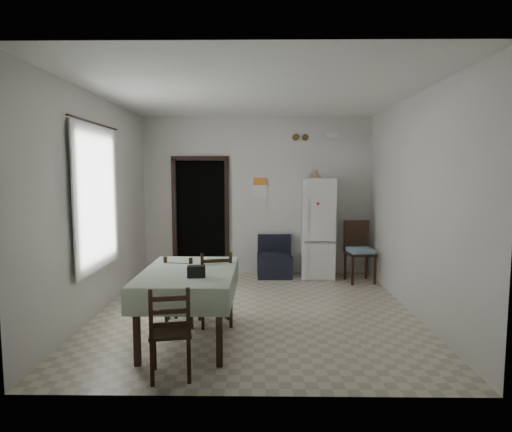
{
  "coord_description": "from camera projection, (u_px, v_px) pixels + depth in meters",
  "views": [
    {
      "loc": [
        0.08,
        -5.68,
        1.87
      ],
      "look_at": [
        0.0,
        0.5,
        1.25
      ],
      "focal_mm": 30.0,
      "sensor_mm": 36.0,
      "label": 1
    }
  ],
  "objects": [
    {
      "name": "ground",
      "position": [
        256.0,
        311.0,
        5.84
      ],
      "size": [
        4.5,
        4.5,
        0.0
      ],
      "primitive_type": "plane",
      "color": "beige",
      "rests_on": "ground"
    },
    {
      "name": "calendar",
      "position": [
        260.0,
        187.0,
        7.9
      ],
      "size": [
        0.28,
        0.02,
        0.4
      ],
      "primitive_type": "cube",
      "color": "white",
      "rests_on": "ground"
    },
    {
      "name": "dining_chair_far_left",
      "position": [
        183.0,
        289.0,
        5.29
      ],
      "size": [
        0.43,
        0.43,
        0.87
      ],
      "primitive_type": null,
      "rotation": [
        0.0,
        0.0,
        2.98
      ],
      "color": "black",
      "rests_on": "ground"
    },
    {
      "name": "dining_chair_far_right",
      "position": [
        215.0,
        287.0,
        5.28
      ],
      "size": [
        0.48,
        0.48,
        0.93
      ],
      "primitive_type": null,
      "rotation": [
        0.0,
        0.0,
        3.39
      ],
      "color": "black",
      "rests_on": "ground"
    },
    {
      "name": "dining_table",
      "position": [
        189.0,
        305.0,
        4.79
      ],
      "size": [
        1.01,
        1.53,
        0.8
      ],
      "primitive_type": null,
      "rotation": [
        0.0,
        0.0,
        -0.0
      ],
      "color": "#A1B49A",
      "rests_on": "ground"
    },
    {
      "name": "light_switch",
      "position": [
        265.0,
        215.0,
        7.95
      ],
      "size": [
        0.08,
        0.02,
        0.12
      ],
      "primitive_type": "cube",
      "color": "beige",
      "rests_on": "ground"
    },
    {
      "name": "calendar_image",
      "position": [
        260.0,
        181.0,
        7.88
      ],
      "size": [
        0.24,
        0.01,
        0.14
      ],
      "primitive_type": "cube",
      "color": "orange",
      "rests_on": "ground"
    },
    {
      "name": "wall_right",
      "position": [
        414.0,
        205.0,
        5.66
      ],
      "size": [
        0.02,
        4.5,
        2.9
      ],
      "primitive_type": null,
      "color": "silver",
      "rests_on": "ground"
    },
    {
      "name": "navy_seat",
      "position": [
        275.0,
        257.0,
        7.71
      ],
      "size": [
        0.63,
        0.61,
        0.74
      ],
      "primitive_type": null,
      "rotation": [
        0.0,
        0.0,
        0.03
      ],
      "color": "black",
      "rests_on": "ground"
    },
    {
      "name": "window_recess",
      "position": [
        89.0,
        198.0,
        5.51
      ],
      "size": [
        0.1,
        1.2,
        1.6
      ],
      "primitive_type": "cube",
      "color": "silver",
      "rests_on": "ground"
    },
    {
      "name": "vent_left",
      "position": [
        295.0,
        137.0,
        7.8
      ],
      "size": [
        0.12,
        0.03,
        0.12
      ],
      "primitive_type": "cylinder",
      "rotation": [
        1.57,
        0.0,
        0.0
      ],
      "color": "brown",
      "rests_on": "ground"
    },
    {
      "name": "fridge",
      "position": [
        318.0,
        228.0,
        7.65
      ],
      "size": [
        0.62,
        0.62,
        1.78
      ],
      "primitive_type": null,
      "rotation": [
        0.0,
        0.0,
        -0.08
      ],
      "color": "silver",
      "rests_on": "ground"
    },
    {
      "name": "curtain",
      "position": [
        97.0,
        198.0,
        5.51
      ],
      "size": [
        0.02,
        1.45,
        1.85
      ],
      "primitive_type": "cube",
      "color": "white",
      "rests_on": "ground"
    },
    {
      "name": "tan_cone",
      "position": [
        316.0,
        173.0,
        7.54
      ],
      "size": [
        0.2,
        0.2,
        0.16
      ],
      "primitive_type": "cone",
      "rotation": [
        0.0,
        0.0,
        0.02
      ],
      "color": "tan",
      "rests_on": "fridge"
    },
    {
      "name": "emergency_light",
      "position": [
        331.0,
        136.0,
        7.76
      ],
      "size": [
        0.25,
        0.07,
        0.09
      ],
      "primitive_type": "cube",
      "color": "white",
      "rests_on": "ground"
    },
    {
      "name": "dining_chair_near_head",
      "position": [
        171.0,
        331.0,
        3.91
      ],
      "size": [
        0.44,
        0.44,
        0.87
      ],
      "primitive_type": null,
      "rotation": [
        0.0,
        0.0,
        3.33
      ],
      "color": "black",
      "rests_on": "ground"
    },
    {
      "name": "curtain_rod",
      "position": [
        95.0,
        123.0,
        5.41
      ],
      "size": [
        0.02,
        1.6,
        0.02
      ],
      "primitive_type": "cylinder",
      "rotation": [
        1.57,
        0.0,
        0.0
      ],
      "color": "black",
      "rests_on": "ground"
    },
    {
      "name": "ceiling",
      "position": [
        256.0,
        94.0,
        5.54
      ],
      "size": [
        4.2,
        4.5,
        0.02
      ],
      "primitive_type": null,
      "color": "white",
      "rests_on": "ground"
    },
    {
      "name": "wall_back",
      "position": [
        257.0,
        196.0,
        7.93
      ],
      "size": [
        4.2,
        0.02,
        2.9
      ],
      "primitive_type": null,
      "color": "silver",
      "rests_on": "ground"
    },
    {
      "name": "wall_left",
      "position": [
        99.0,
        205.0,
        5.72
      ],
      "size": [
        0.02,
        4.5,
        2.9
      ],
      "primitive_type": null,
      "color": "silver",
      "rests_on": "ground"
    },
    {
      "name": "black_bag",
      "position": [
        196.0,
        271.0,
        4.42
      ],
      "size": [
        0.19,
        0.13,
        0.12
      ],
      "primitive_type": "cube",
      "rotation": [
        0.0,
        0.0,
        0.1
      ],
      "color": "black",
      "rests_on": "dining_table"
    },
    {
      "name": "vent_right",
      "position": [
        305.0,
        137.0,
        7.8
      ],
      "size": [
        0.12,
        0.03,
        0.12
      ],
      "primitive_type": "cylinder",
      "rotation": [
        1.57,
        0.0,
        0.0
      ],
      "color": "brown",
      "rests_on": "ground"
    },
    {
      "name": "corner_chair",
      "position": [
        360.0,
        252.0,
        7.33
      ],
      "size": [
        0.51,
        0.51,
        1.05
      ],
      "primitive_type": null,
      "rotation": [
        0.0,
        0.0,
        0.13
      ],
      "color": "black",
      "rests_on": "ground"
    },
    {
      "name": "wall_front",
      "position": [
        252.0,
        226.0,
        3.45
      ],
      "size": [
        4.2,
        0.02,
        2.9
      ],
      "primitive_type": null,
      "color": "silver",
      "rests_on": "ground"
    },
    {
      "name": "doorway",
      "position": [
        203.0,
        216.0,
        8.18
      ],
      "size": [
        1.06,
        0.52,
        2.22
      ],
      "color": "black",
      "rests_on": "ground"
    }
  ]
}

